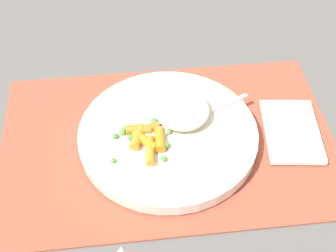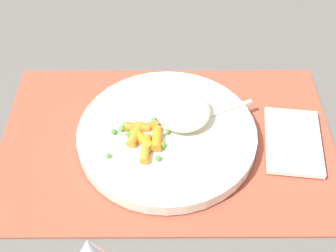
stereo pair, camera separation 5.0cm
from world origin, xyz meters
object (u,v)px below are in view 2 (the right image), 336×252
(rice_mound, at_px, (184,111))
(carrot_portion, at_px, (145,137))
(plate, at_px, (168,135))
(fork, at_px, (185,124))
(napkin, at_px, (294,141))

(rice_mound, relative_size, carrot_portion, 1.11)
(carrot_portion, bearing_deg, plate, -151.86)
(fork, height_order, napkin, fork)
(carrot_portion, height_order, napkin, carrot_portion)
(plate, xyz_separation_m, fork, (-0.03, -0.01, 0.01))
(plate, bearing_deg, carrot_portion, 28.14)
(rice_mound, distance_m, napkin, 0.17)
(rice_mound, height_order, napkin, rice_mound)
(carrot_portion, relative_size, napkin, 0.60)
(rice_mound, bearing_deg, plate, 46.38)
(rice_mound, xyz_separation_m, carrot_portion, (0.06, 0.04, -0.01))
(plate, xyz_separation_m, rice_mound, (-0.02, -0.03, 0.02))
(fork, relative_size, napkin, 1.42)
(carrot_portion, distance_m, fork, 0.07)
(fork, bearing_deg, rice_mound, -86.87)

